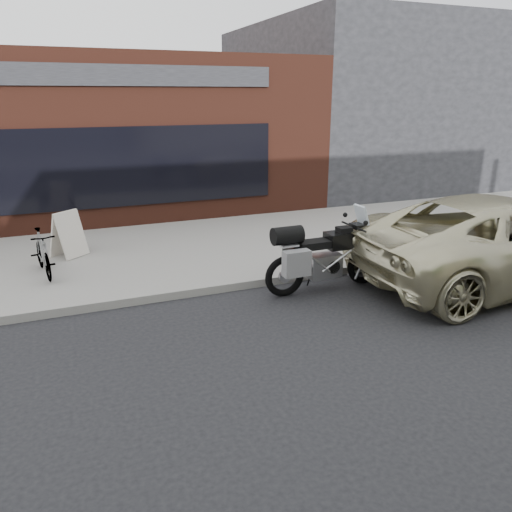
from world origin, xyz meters
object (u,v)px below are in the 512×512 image
Objects in this scene: motorcycle at (320,257)px; bicycle_rear at (43,253)px; minivan at (504,240)px; sandwich_sign at (67,234)px.

motorcycle reaches higher than bicycle_rear.
motorcycle is at bearing -36.07° from bicycle_rear.
minivan is 8.78m from bicycle_rear.
minivan reaches higher than motorcycle.
sandwich_sign is (0.49, 1.11, 0.05)m from bicycle_rear.
bicycle_rear is 1.50× the size of sandwich_sign.
sandwich_sign is (-4.18, 3.47, -0.03)m from motorcycle.
motorcycle is at bearing 78.53° from minivan.
sandwich_sign is at bearing 56.98° from bicycle_rear.
minivan is (3.51, -0.84, 0.16)m from motorcycle.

